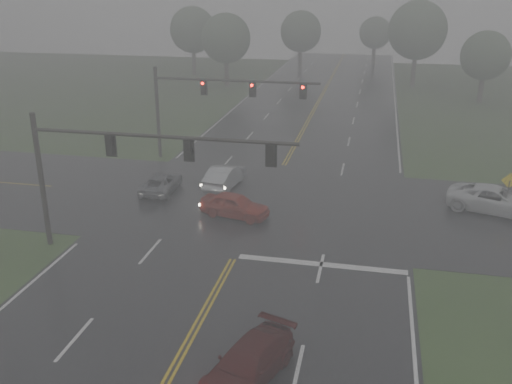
% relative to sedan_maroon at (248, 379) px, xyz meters
% --- Properties ---
extents(main_road, '(18.00, 160.00, 0.02)m').
position_rel_sedan_maroon_xyz_m(main_road, '(-2.82, 14.90, 0.00)').
color(main_road, black).
rests_on(main_road, ground).
extents(cross_street, '(120.00, 14.00, 0.02)m').
position_rel_sedan_maroon_xyz_m(cross_street, '(-2.82, 16.90, 0.00)').
color(cross_street, black).
rests_on(cross_street, ground).
extents(stop_bar, '(8.50, 0.50, 0.01)m').
position_rel_sedan_maroon_xyz_m(stop_bar, '(1.68, 9.30, 0.00)').
color(stop_bar, silver).
rests_on(stop_bar, ground).
extents(sedan_maroon, '(3.29, 5.02, 1.35)m').
position_rel_sedan_maroon_xyz_m(sedan_maroon, '(0.00, 0.00, 0.00)').
color(sedan_maroon, '#3B0B0A').
rests_on(sedan_maroon, ground).
extents(sedan_red, '(4.50, 2.58, 1.44)m').
position_rel_sedan_maroon_xyz_m(sedan_red, '(-4.07, 14.43, 0.00)').
color(sedan_red, maroon).
rests_on(sedan_red, ground).
extents(sedan_silver, '(2.09, 4.75, 1.52)m').
position_rel_sedan_maroon_xyz_m(sedan_silver, '(-6.04, 19.41, 0.00)').
color(sedan_silver, '#A7AAAF').
rests_on(sedan_silver, ground).
extents(car_grey, '(2.18, 4.42, 1.21)m').
position_rel_sedan_maroon_xyz_m(car_grey, '(-9.97, 17.56, 0.00)').
color(car_grey, '#57595F').
rests_on(car_grey, ground).
extents(pickup_white, '(6.18, 4.11, 1.58)m').
position_rel_sedan_maroon_xyz_m(pickup_white, '(11.40, 18.49, 0.00)').
color(pickup_white, silver).
rests_on(pickup_white, ground).
extents(signal_gantry_near, '(13.65, 0.32, 7.25)m').
position_rel_sedan_maroon_xyz_m(signal_gantry_near, '(-8.79, 8.69, 5.11)').
color(signal_gantry_near, black).
rests_on(signal_gantry_near, ground).
extents(signal_gantry_far, '(12.88, 0.36, 7.18)m').
position_rel_sedan_maroon_xyz_m(signal_gantry_far, '(-9.04, 25.26, 5.05)').
color(signal_gantry_far, black).
rests_on(signal_gantry_far, ground).
extents(sign_diamond_east, '(1.00, 0.08, 2.41)m').
position_rel_sedan_maroon_xyz_m(sign_diamond_east, '(12.16, 19.04, 1.62)').
color(sign_diamond_east, black).
rests_on(sign_diamond_east, ground).
extents(tree_nw_a, '(6.43, 6.43, 9.44)m').
position_rel_sedan_maroon_xyz_m(tree_nw_a, '(-15.90, 57.29, 6.21)').
color(tree_nw_a, '#2D231D').
rests_on(tree_nw_a, ground).
extents(tree_ne_a, '(7.49, 7.49, 11.01)m').
position_rel_sedan_maroon_xyz_m(tree_ne_a, '(8.33, 62.19, 7.24)').
color(tree_ne_a, '#2D231D').
rests_on(tree_ne_a, ground).
extents(tree_n_mid, '(6.19, 6.19, 9.09)m').
position_rel_sedan_maroon_xyz_m(tree_n_mid, '(-8.14, 72.18, 5.97)').
color(tree_n_mid, '#2D231D').
rests_on(tree_n_mid, ground).
extents(tree_e_near, '(5.53, 5.53, 8.12)m').
position_rel_sedan_maroon_xyz_m(tree_e_near, '(15.49, 53.16, 5.33)').
color(tree_e_near, '#2D231D').
rests_on(tree_e_near, ground).
extents(tree_nw_b, '(6.68, 6.68, 9.81)m').
position_rel_sedan_maroon_xyz_m(tree_nw_b, '(-23.17, 65.88, 6.45)').
color(tree_nw_b, '#2D231D').
rests_on(tree_nw_b, ground).
extents(tree_n_far, '(5.25, 5.25, 7.71)m').
position_rel_sedan_maroon_xyz_m(tree_n_far, '(2.79, 82.91, 5.06)').
color(tree_n_far, '#2D231D').
rests_on(tree_n_far, ground).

